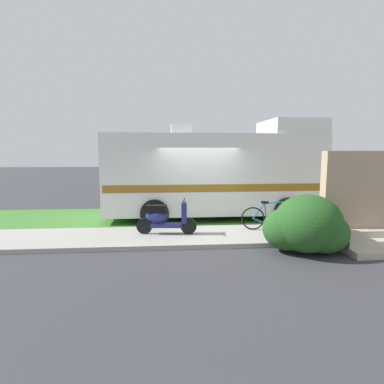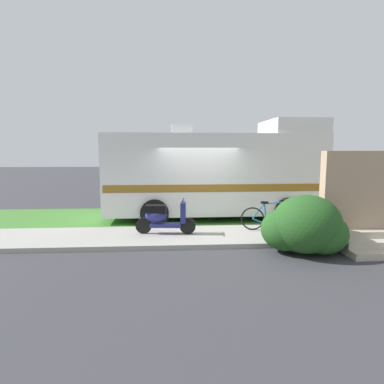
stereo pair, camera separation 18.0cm
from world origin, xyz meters
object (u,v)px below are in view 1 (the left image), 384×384
(pickup_truck_near, at_px, (241,179))
(bottle_green, at_px, (339,231))
(bicycle, at_px, (271,217))
(scooter, at_px, (164,218))
(motorhome_rv, at_px, (216,173))

(pickup_truck_near, distance_m, bottle_green, 7.68)
(bicycle, xyz_separation_m, bottle_green, (1.73, -0.62, -0.27))
(pickup_truck_near, bearing_deg, scooter, -118.51)
(scooter, height_order, pickup_truck_near, pickup_truck_near)
(bicycle, distance_m, pickup_truck_near, 7.03)
(scooter, relative_size, bottle_green, 6.88)
(motorhome_rv, relative_size, pickup_truck_near, 1.43)
(motorhome_rv, xyz_separation_m, bottle_green, (2.98, -2.92, -1.42))
(scooter, height_order, bicycle, scooter)
(pickup_truck_near, bearing_deg, bottle_green, -83.01)
(bicycle, height_order, pickup_truck_near, pickup_truck_near)
(motorhome_rv, bearing_deg, bicycle, -61.53)
(scooter, xyz_separation_m, pickup_truck_near, (3.87, 7.12, 0.39))
(bicycle, relative_size, bottle_green, 6.93)
(bicycle, distance_m, bottle_green, 1.86)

